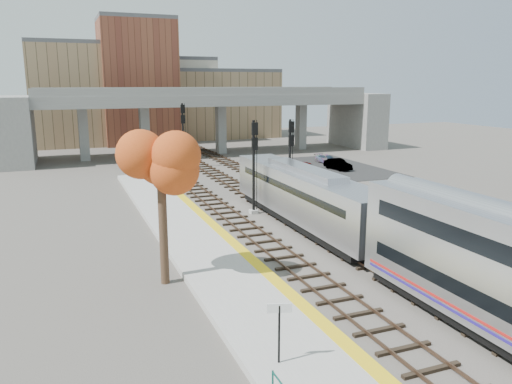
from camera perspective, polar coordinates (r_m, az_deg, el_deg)
name	(u,v)px	position (r m, az deg, el deg)	size (l,w,h in m)	color
ground	(337,255)	(30.62, 9.22, -7.15)	(160.00, 160.00, 0.00)	#47423D
platform	(222,269)	(27.74, -3.93, -8.73)	(4.50, 60.00, 0.35)	#9E9E99
yellow_strip	(254,261)	(28.26, -0.23, -7.90)	(0.70, 60.00, 0.01)	yellow
tracks	(270,206)	(41.69, 1.58, -1.60)	(10.70, 95.00, 0.25)	black
overpass	(207,114)	(72.61, -5.64, 8.90)	(54.00, 12.00, 9.50)	slate
buildings_far	(154,96)	(92.73, -11.63, 10.74)	(43.00, 21.00, 20.60)	#927855
parking_lot	(319,168)	(60.99, 7.19, 2.73)	(14.00, 18.00, 0.04)	black
locomotive	(304,195)	(35.88, 5.49, -0.35)	(3.02, 19.05, 4.10)	#A8AAB2
signal_mast_near	(254,168)	(38.77, -0.24, 2.82)	(0.60, 0.64, 7.36)	#9E9E99
signal_mast_mid	(290,162)	(42.31, 3.91, 3.43)	(0.60, 0.64, 7.18)	#9E9E99
signal_mast_far	(183,135)	(61.04, -8.32, 6.46)	(0.60, 0.64, 7.77)	#9E9E99
station_sign	(279,321)	(18.12, 2.67, -14.47)	(0.88, 0.31, 2.27)	black
tree	(161,171)	(25.06, -10.83, 2.43)	(3.60, 3.60, 7.98)	#382619
car_a	(306,168)	(56.80, 5.79, 2.75)	(1.57, 3.91, 1.33)	#99999E
car_b	(338,164)	(60.02, 9.35, 3.15)	(1.37, 3.92, 1.29)	#99999E
car_c	(327,159)	(64.79, 8.11, 3.76)	(1.49, 3.66, 1.06)	#99999E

